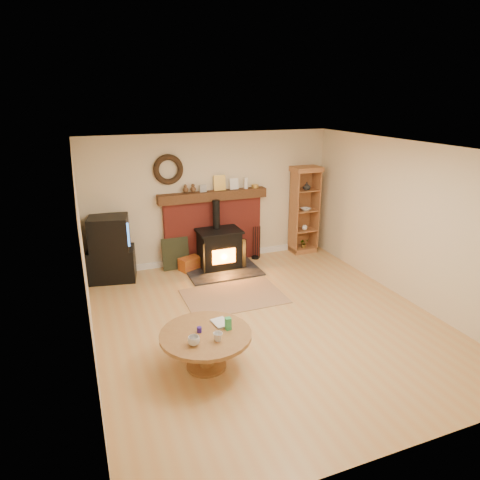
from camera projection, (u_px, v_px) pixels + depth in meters
name	position (u px, v px, depth m)	size (l,w,h in m)	color
ground	(268.00, 321.00, 6.52)	(5.50, 5.50, 0.00)	tan
room_shell	(266.00, 211.00, 6.05)	(5.02, 5.52, 2.61)	beige
chimney_breast	(213.00, 224.00, 8.62)	(2.20, 0.22, 1.78)	maroon
wood_stove	(220.00, 250.00, 8.41)	(1.40, 1.00, 1.34)	black
area_rug	(234.00, 296.00, 7.31)	(1.67, 1.15, 0.01)	brown
tv_unit	(111.00, 250.00, 7.82)	(0.92, 0.72, 1.22)	black
curio_cabinet	(304.00, 210.00, 9.16)	(0.60, 0.43, 1.86)	brown
firelog_box	(190.00, 264.00, 8.40)	(0.41, 0.25, 0.25)	orange
leaning_painting	(176.00, 254.00, 8.39)	(0.53, 0.03, 0.63)	black
fire_tools	(256.00, 251.00, 8.98)	(0.19, 0.16, 0.70)	black
coffee_table	(206.00, 340.00, 5.30)	(1.15, 1.15, 0.64)	brown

